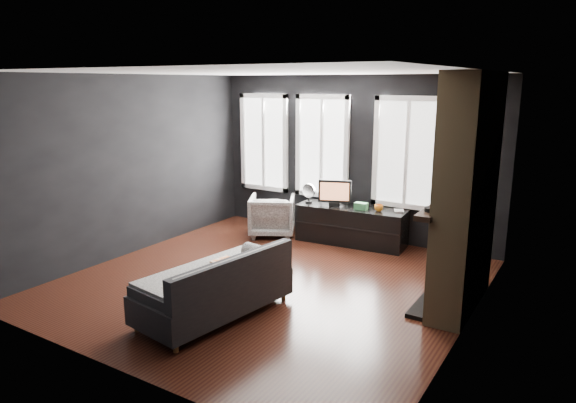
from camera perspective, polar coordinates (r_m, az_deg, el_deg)
The scene contains 18 objects.
floor at distance 6.88m, azimuth -2.05°, elevation -8.94°, with size 5.00×5.00×0.00m, color black.
ceiling at distance 6.37m, azimuth -2.25°, elevation 14.17°, with size 5.00×5.00×0.00m, color white.
wall_back at distance 8.65m, azimuth 7.15°, elevation 4.85°, with size 5.00×0.02×2.70m, color black.
wall_left at distance 8.13m, azimuth -16.97°, elevation 3.85°, with size 0.02×5.00×2.70m, color black.
wall_right at distance 5.53m, azimuth 19.91°, elevation -0.56°, with size 0.02×5.00×2.70m, color black.
windows at distance 8.72m, azimuth 4.49°, elevation 11.78°, with size 4.00×0.16×1.76m, color white, non-canonical shape.
fireplace at distance 6.15m, azimuth 19.28°, elevation 0.80°, with size 0.70×1.62×2.70m, color #93724C, non-canonical shape.
sofa at distance 5.89m, azimuth -8.21°, elevation -8.94°, with size 0.90×1.79×0.77m, color black, non-canonical shape.
stripe_pillow at distance 5.90m, azimuth -4.57°, elevation -7.02°, with size 0.07×0.29×0.29m, color gray.
armchair at distance 8.80m, azimuth -1.78°, elevation -1.34°, with size 0.74×0.70×0.76m, color silver.
media_console at distance 8.43m, azimuth 7.04°, elevation -2.64°, with size 1.77×0.55×0.61m, color black, non-canonical shape.
monitor at distance 8.37m, azimuth 5.21°, elevation 1.14°, with size 0.54×0.12×0.48m, color black, non-canonical shape.
desk_fan at distance 8.57m, azimuth 2.33°, elevation 0.97°, with size 0.24×0.24×0.34m, color #AAAAAA, non-canonical shape.
mug at distance 8.14m, azimuth 10.05°, elevation -0.62°, with size 0.13×0.11×0.13m, color orange.
book at distance 8.20m, azimuth 11.74°, elevation -0.36°, with size 0.15×0.02×0.20m, color #B8AB92.
storage_box at distance 8.22m, azimuth 8.12°, elevation -0.51°, with size 0.20×0.13×0.11m, color #327040.
mantel_vase at distance 6.63m, azimuth 18.03°, elevation 1.57°, with size 0.19×0.20×0.19m, color gold.
mantel_clock at distance 5.70m, azimuth 15.53°, elevation -0.87°, with size 0.13×0.13×0.04m, color black.
Camera 1 is at (3.56, -5.29, 2.59)m, focal length 32.00 mm.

